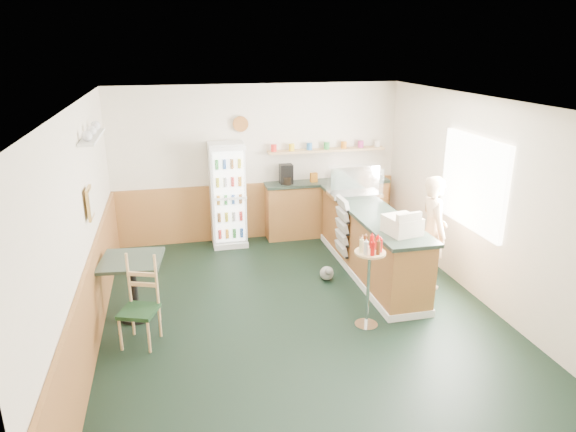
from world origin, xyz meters
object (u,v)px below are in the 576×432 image
object	(u,v)px
display_case	(355,182)
cafe_table	(133,277)
cafe_chair	(138,298)
condiment_stand	(369,267)
shopkeeper	(433,232)
cash_register	(402,225)
drinks_fridge	(228,195)

from	to	relation	value
display_case	cafe_table	bearing A→B (deg)	-158.30
cafe_chair	condiment_stand	bearing A→B (deg)	14.13
shopkeeper	cafe_chair	world-z (taller)	shopkeeper
cash_register	cafe_chair	xyz separation A→B (m)	(-3.32, -0.15, -0.57)
shopkeeper	cafe_chair	size ratio (longest dim) A/B	1.53
drinks_fridge	display_case	size ratio (longest dim) A/B	2.17
display_case	shopkeeper	distance (m)	1.55
drinks_fridge	shopkeeper	size ratio (longest dim) A/B	1.09
cash_register	cafe_table	distance (m)	3.47
drinks_fridge	cafe_chair	bearing A→B (deg)	-116.11
cash_register	shopkeeper	world-z (taller)	shopkeeper
drinks_fridge	condiment_stand	xyz separation A→B (m)	(1.32, -3.13, -0.10)
cash_register	condiment_stand	size ratio (longest dim) A/B	0.36
drinks_fridge	cash_register	size ratio (longest dim) A/B	4.30
shopkeeper	drinks_fridge	bearing A→B (deg)	56.42
drinks_fridge	cafe_chair	world-z (taller)	drinks_fridge
shopkeeper	cafe_table	distance (m)	4.11
shopkeeper	cafe_table	xyz separation A→B (m)	(-4.10, -0.04, -0.24)
shopkeeper	cafe_chair	xyz separation A→B (m)	(-4.02, -0.59, -0.26)
cafe_chair	display_case	bearing A→B (deg)	50.46
display_case	shopkeeper	bearing A→B (deg)	-61.98
cafe_table	shopkeeper	bearing A→B (deg)	0.52
display_case	cash_register	world-z (taller)	display_case
cash_register	display_case	bearing A→B (deg)	79.41
display_case	shopkeeper	xyz separation A→B (m)	(0.70, -1.32, -0.43)
display_case	cash_register	distance (m)	1.76
shopkeeper	cafe_table	size ratio (longest dim) A/B	1.98
cafe_chair	cafe_table	bearing A→B (deg)	119.26
drinks_fridge	cash_register	world-z (taller)	drinks_fridge
cash_register	cafe_table	bearing A→B (deg)	162.62
cafe_table	display_case	bearing A→B (deg)	21.70
display_case	shopkeeper	size ratio (longest dim) A/B	0.50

